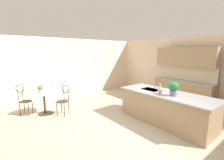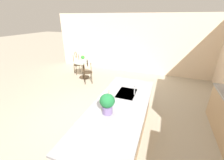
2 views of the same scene
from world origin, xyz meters
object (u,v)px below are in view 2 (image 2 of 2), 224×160
(chair_by_island, at_px, (77,62))
(vase_on_counter, at_px, (109,98))
(chair_near_window, at_px, (88,70))
(potted_plant_counter_near, at_px, (107,103))
(bistro_table, at_px, (83,68))
(potted_plant_on_table, at_px, (83,58))

(chair_by_island, distance_m, vase_on_counter, 4.41)
(chair_near_window, bearing_deg, chair_by_island, -129.21)
(vase_on_counter, bearing_deg, potted_plant_counter_near, 16.91)
(chair_by_island, relative_size, vase_on_counter, 3.62)
(bistro_table, xyz_separation_m, vase_on_counter, (2.90, 2.37, 0.58))
(potted_plant_counter_near, bearing_deg, bistro_table, -142.77)
(chair_near_window, xyz_separation_m, chair_by_island, (-0.85, -1.04, 0.00))
(chair_by_island, relative_size, potted_plant_counter_near, 2.71)
(potted_plant_counter_near, bearing_deg, potted_plant_on_table, -143.06)
(chair_by_island, xyz_separation_m, vase_on_counter, (3.27, 2.92, 0.46))
(chair_near_window, bearing_deg, potted_plant_counter_near, 35.58)
(chair_near_window, xyz_separation_m, potted_plant_counter_near, (2.77, 1.98, 0.57))
(potted_plant_counter_near, distance_m, vase_on_counter, 0.38)
(bistro_table, height_order, chair_near_window, chair_near_window)
(chair_near_window, distance_m, chair_by_island, 1.35)
(chair_by_island, xyz_separation_m, potted_plant_on_table, (0.24, 0.48, 0.30))
(potted_plant_on_table, height_order, potted_plant_counter_near, potted_plant_counter_near)
(vase_on_counter, bearing_deg, bistro_table, -140.83)
(chair_near_window, bearing_deg, vase_on_counter, 37.77)
(bistro_table, relative_size, potted_plant_on_table, 3.37)
(potted_plant_on_table, relative_size, vase_on_counter, 0.83)
(potted_plant_on_table, bearing_deg, chair_by_island, -116.63)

